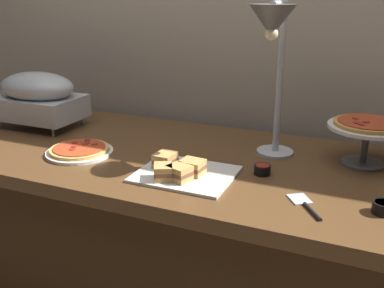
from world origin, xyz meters
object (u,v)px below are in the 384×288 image
object	(u,v)px
chafing_dish	(38,96)
sauce_cup_far	(262,169)
heat_lamp	(273,40)
serving_spatula	(305,205)
sandwich_platter	(180,171)
pizza_plate_front	(80,151)
pizza_plate_center	(367,130)
sauce_cup_near	(383,207)

from	to	relation	value
chafing_dish	sauce_cup_far	bearing A→B (deg)	-7.85
heat_lamp	serving_spatula	world-z (taller)	heat_lamp
chafing_dish	sandwich_platter	bearing A→B (deg)	-18.31
pizza_plate_front	sauce_cup_far	bearing A→B (deg)	6.99
pizza_plate_center	sauce_cup_far	size ratio (longest dim) A/B	4.86
pizza_plate_center	serving_spatula	xyz separation A→B (m)	(-0.14, -0.42, -0.13)
pizza_plate_center	sauce_cup_near	world-z (taller)	pizza_plate_center
sauce_cup_far	serving_spatula	world-z (taller)	sauce_cup_far
chafing_dish	heat_lamp	world-z (taller)	heat_lamp
sandwich_platter	serving_spatula	distance (m)	0.43
heat_lamp	sandwich_platter	distance (m)	0.53
pizza_plate_center	sandwich_platter	xyz separation A→B (m)	(-0.56, -0.37, -0.11)
sauce_cup_far	pizza_plate_center	bearing A→B (deg)	37.22
sauce_cup_far	serving_spatula	bearing A→B (deg)	-45.48
chafing_dish	sandwich_platter	world-z (taller)	chafing_dish
sandwich_platter	heat_lamp	bearing A→B (deg)	40.53
chafing_dish	pizza_plate_center	size ratio (longest dim) A/B	1.41
heat_lamp	sandwich_platter	world-z (taller)	heat_lamp
sandwich_platter	sauce_cup_far	bearing A→B (deg)	27.44
heat_lamp	serving_spatula	distance (m)	0.54
pizza_plate_front	serving_spatula	world-z (taller)	pizza_plate_front
pizza_plate_center	sauce_cup_far	bearing A→B (deg)	-142.78
sandwich_platter	sauce_cup_near	bearing A→B (deg)	-0.93
heat_lamp	sandwich_platter	size ratio (longest dim) A/B	1.75
sauce_cup_near	pizza_plate_center	bearing A→B (deg)	100.90
chafing_dish	heat_lamp	bearing A→B (deg)	-3.83
sandwich_platter	sauce_cup_far	distance (m)	0.28
chafing_dish	sauce_cup_far	size ratio (longest dim) A/B	6.86
sauce_cup_near	sandwich_platter	bearing A→B (deg)	179.07
pizza_plate_center	sauce_cup_near	distance (m)	0.40
pizza_plate_front	pizza_plate_center	bearing A→B (deg)	17.72
heat_lamp	pizza_plate_front	distance (m)	0.83
pizza_plate_front	serving_spatula	size ratio (longest dim) A/B	1.61
sauce_cup_near	serving_spatula	xyz separation A→B (m)	(-0.21, -0.04, -0.02)
pizza_plate_center	sandwich_platter	world-z (taller)	pizza_plate_center
pizza_plate_front	pizza_plate_center	distance (m)	1.06
sauce_cup_near	sauce_cup_far	xyz separation A→B (m)	(-0.38, 0.14, -0.00)
heat_lamp	sauce_cup_far	distance (m)	0.43
chafing_dish	sauce_cup_near	world-z (taller)	chafing_dish
chafing_dish	pizza_plate_front	distance (m)	0.48
chafing_dish	serving_spatula	bearing A→B (deg)	-14.58
sauce_cup_near	sauce_cup_far	size ratio (longest dim) A/B	1.07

